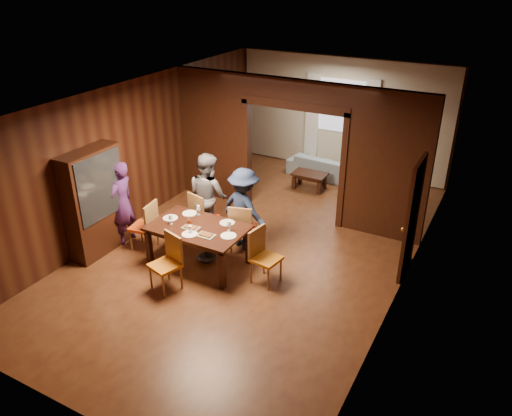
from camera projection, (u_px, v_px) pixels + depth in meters
The scene contains 32 objects.
floor at pixel (257, 246), 9.59m from camera, with size 9.00×9.00×0.00m, color #4A2514.
ceiling at pixel (257, 97), 8.30m from camera, with size 5.50×9.00×0.02m, color silver.
room_walls at pixel (299, 144), 10.41m from camera, with size 5.52×9.01×2.90m.
person_purple at pixel (122, 203), 9.42m from camera, with size 0.60×0.40×1.65m, color #441F5C.
person_grey at pixel (208, 196), 9.61m from camera, with size 0.84×0.66×1.73m, color #58565E.
person_navy at pixel (244, 208), 9.29m from camera, with size 1.02×0.59×1.58m, color #1B2744.
sofa at pixel (326, 167), 12.54m from camera, with size 1.90×0.74×0.55m, color #849BAD.
serving_bowl at pixel (205, 222), 8.78m from camera, with size 0.33×0.33×0.08m, color black.
dining_table at pixel (199, 245), 8.89m from camera, with size 1.69×1.05×0.76m, color black.
coffee_table at pixel (309, 181), 11.93m from camera, with size 0.80×0.50×0.40m, color black.
chair_left at pixel (143, 225), 9.34m from camera, with size 0.44×0.44×0.97m, color #E44D15, non-canonical shape.
chair_right at pixel (266, 257), 8.34m from camera, with size 0.44×0.44×0.97m, color #C66E12, non-canonical shape.
chair_far_l at pixel (204, 214), 9.74m from camera, with size 0.44×0.44×0.97m, color red, non-canonical shape.
chair_far_r at pixel (243, 227), 9.29m from camera, with size 0.44×0.44×0.97m, color red, non-canonical shape.
chair_near at pixel (165, 264), 8.16m from camera, with size 0.44×0.44×0.97m, color orange, non-canonical shape.
hutch at pixel (95, 202), 9.04m from camera, with size 0.40×1.20×2.00m, color black.
door_right at pixel (412, 218), 8.37m from camera, with size 0.06×0.90×2.10m, color black.
window_far at pixel (342, 106), 12.33m from camera, with size 1.20×0.03×1.30m, color silver.
curtain_left at pixel (312, 120), 12.82m from camera, with size 0.35×0.06×2.40m, color white.
curtain_right at pixel (369, 129), 12.18m from camera, with size 0.35×0.06×2.40m, color white.
plate_left at pixel (170, 218), 9.00m from camera, with size 0.27×0.27×0.01m, color silver.
plate_far_l at pixel (190, 213), 9.16m from camera, with size 0.27×0.27×0.01m, color white.
plate_far_r at pixel (227, 223), 8.84m from camera, with size 0.27×0.27×0.01m, color silver.
plate_right at pixel (228, 236), 8.42m from camera, with size 0.27×0.27×0.01m, color white.
plate_near at pixel (190, 234), 8.47m from camera, with size 0.27×0.27×0.01m, color white.
platter_a at pixel (191, 227), 8.66m from camera, with size 0.30×0.20×0.04m, color gray.
platter_b at pixel (206, 235), 8.42m from camera, with size 0.30×0.20×0.04m, color gray.
wineglass_left at pixel (171, 219), 8.77m from camera, with size 0.08×0.08×0.18m, color silver, non-canonical shape.
wineglass_far at pixel (199, 210), 9.10m from camera, with size 0.08×0.08×0.18m, color silver, non-canonical shape.
wineglass_right at pixel (229, 226), 8.55m from camera, with size 0.08×0.08×0.18m, color silver, non-canonical shape.
tumbler at pixel (190, 229), 8.49m from camera, with size 0.07×0.07×0.14m, color white.
condiment_jar at pixel (189, 222), 8.75m from camera, with size 0.08×0.08×0.11m, color #4E2212, non-canonical shape.
Camera 1 is at (3.92, -7.27, 4.94)m, focal length 35.00 mm.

